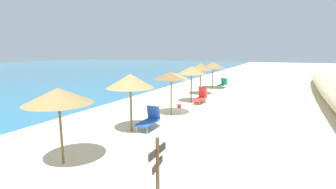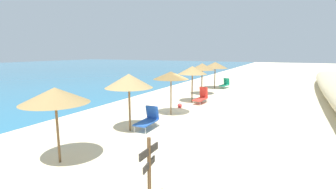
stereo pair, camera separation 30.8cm
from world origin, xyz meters
name	(u,v)px [view 1 (the left image)]	position (x,y,z in m)	size (l,w,h in m)	color
ground_plane	(185,112)	(0.00, 0.00, 0.00)	(160.00, 160.00, 0.00)	beige
beach_umbrella_0	(58,96)	(-8.71, 1.04, 2.34)	(2.24, 2.24, 2.61)	brown
beach_umbrella_1	(130,81)	(-4.75, 0.88, 2.42)	(2.25, 2.25, 2.75)	brown
beach_umbrella_2	(171,75)	(-1.07, 0.46, 2.38)	(2.12, 2.12, 2.61)	brown
beach_umbrella_3	(191,70)	(2.96, 0.65, 2.41)	(2.16, 2.16, 2.72)	brown
beach_umbrella_4	(201,67)	(6.54, 1.10, 2.46)	(2.20, 2.20, 2.77)	brown
beach_umbrella_5	(213,65)	(10.69, 1.12, 2.40)	(2.52, 2.52, 2.73)	brown
lounge_chair_0	(149,120)	(-4.09, 0.27, 0.47)	(1.50, 0.74, 1.07)	blue
lounge_chair_1	(200,97)	(2.98, -0.07, 0.46)	(1.53, 0.71, 1.17)	red
lounge_chair_2	(222,84)	(11.47, 0.25, 0.41)	(1.57, 0.81, 1.00)	#199972
wooden_signpost	(158,168)	(-9.61, -3.08, 1.09)	(0.84, 0.16, 1.82)	brown
beach_ball	(179,106)	(0.84, 0.72, 0.15)	(0.31, 0.31, 0.31)	red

